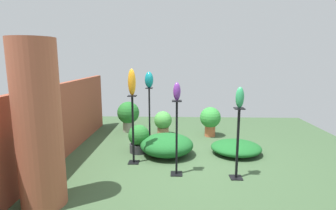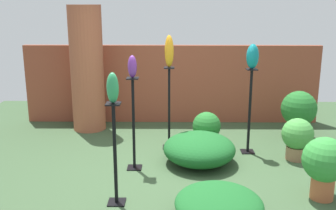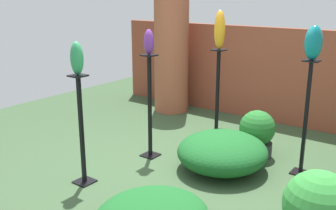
# 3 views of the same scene
# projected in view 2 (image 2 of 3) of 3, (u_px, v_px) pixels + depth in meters

# --- Properties ---
(ground_plane) EXTENTS (8.00, 8.00, 0.00)m
(ground_plane) POSITION_uv_depth(u_px,v_px,m) (171.00, 171.00, 5.42)
(ground_plane) COLOR #385133
(brick_wall_back) EXTENTS (5.60, 0.12, 1.49)m
(brick_wall_back) POSITION_uv_depth(u_px,v_px,m) (172.00, 84.00, 7.54)
(brick_wall_back) COLOR brown
(brick_wall_back) RESTS_ON ground
(brick_pillar) EXTENTS (0.59, 0.59, 2.23)m
(brick_pillar) POSITION_uv_depth(u_px,v_px,m) (87.00, 69.00, 6.99)
(brick_pillar) COLOR #9E5138
(brick_pillar) RESTS_ON ground
(pedestal_teal) EXTENTS (0.20, 0.20, 1.31)m
(pedestal_teal) POSITION_uv_depth(u_px,v_px,m) (249.00, 115.00, 5.96)
(pedestal_teal) COLOR black
(pedestal_teal) RESTS_ON ground
(pedestal_amber) EXTENTS (0.20, 0.20, 1.30)m
(pedestal_amber) POSITION_uv_depth(u_px,v_px,m) (169.00, 112.00, 6.15)
(pedestal_amber) COLOR black
(pedestal_amber) RESTS_ON ground
(pedestal_violet) EXTENTS (0.20, 0.20, 1.29)m
(pedestal_violet) POSITION_uv_depth(u_px,v_px,m) (134.00, 128.00, 5.37)
(pedestal_violet) COLOR black
(pedestal_violet) RESTS_ON ground
(pedestal_jade) EXTENTS (0.20, 0.20, 1.19)m
(pedestal_jade) POSITION_uv_depth(u_px,v_px,m) (115.00, 159.00, 4.41)
(pedestal_jade) COLOR black
(pedestal_jade) RESTS_ON ground
(art_vase_teal) EXTENTS (0.18, 0.19, 0.37)m
(art_vase_teal) POSITION_uv_depth(u_px,v_px,m) (253.00, 56.00, 5.74)
(art_vase_teal) COLOR #0F727A
(art_vase_teal) RESTS_ON pedestal_teal
(art_vase_amber) EXTENTS (0.14, 0.14, 0.49)m
(art_vase_amber) POSITION_uv_depth(u_px,v_px,m) (169.00, 51.00, 5.92)
(art_vase_amber) COLOR orange
(art_vase_amber) RESTS_ON pedestal_amber
(art_vase_violet) EXTENTS (0.12, 0.12, 0.30)m
(art_vase_violet) POSITION_uv_depth(u_px,v_px,m) (132.00, 67.00, 5.16)
(art_vase_violet) COLOR #6B2D8C
(art_vase_violet) RESTS_ON pedestal_violet
(art_vase_jade) EXTENTS (0.13, 0.13, 0.34)m
(art_vase_jade) POSITION_uv_depth(u_px,v_px,m) (113.00, 88.00, 4.21)
(art_vase_jade) COLOR #2D9356
(art_vase_jade) RESTS_ON pedestal_jade
(potted_plant_front_left) EXTENTS (0.45, 0.45, 0.59)m
(potted_plant_front_left) POSITION_uv_depth(u_px,v_px,m) (206.00, 130.00, 6.20)
(potted_plant_front_left) COLOR #2D2D33
(potted_plant_front_left) RESTS_ON ground
(potted_plant_mid_left) EXTENTS (0.46, 0.46, 0.62)m
(potted_plant_mid_left) POSITION_uv_depth(u_px,v_px,m) (297.00, 137.00, 5.75)
(potted_plant_mid_left) COLOR #936B4C
(potted_plant_mid_left) RESTS_ON ground
(potted_plant_back_center) EXTENTS (0.60, 0.60, 0.82)m
(potted_plant_back_center) POSITION_uv_depth(u_px,v_px,m) (299.00, 111.00, 6.64)
(potted_plant_back_center) COLOR gray
(potted_plant_back_center) RESTS_ON ground
(potted_plant_near_pillar) EXTENTS (0.53, 0.53, 0.75)m
(potted_plant_near_pillar) POSITION_uv_depth(u_px,v_px,m) (325.00, 163.00, 4.55)
(potted_plant_near_pillar) COLOR #B25B38
(potted_plant_near_pillar) RESTS_ON ground
(foliage_bed_east) EXTENTS (1.04, 1.09, 0.43)m
(foliage_bed_east) POSITION_uv_depth(u_px,v_px,m) (199.00, 149.00, 5.64)
(foliage_bed_east) COLOR #195923
(foliage_bed_east) RESTS_ON ground
(foliage_bed_west) EXTENTS (0.97, 1.04, 0.26)m
(foliage_bed_west) POSITION_uv_depth(u_px,v_px,m) (219.00, 204.00, 4.26)
(foliage_bed_west) COLOR #195923
(foliage_bed_west) RESTS_ON ground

